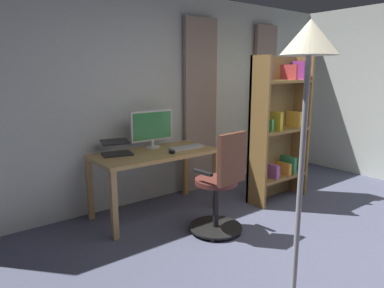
# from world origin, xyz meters

# --- Properties ---
(ground_plane) EXTENTS (7.49, 7.49, 0.00)m
(ground_plane) POSITION_xyz_m (0.00, 0.00, 0.00)
(ground_plane) COLOR #4C4F66
(back_room_partition) EXTENTS (5.76, 0.10, 2.63)m
(back_room_partition) POSITION_xyz_m (0.00, -2.64, 1.31)
(back_room_partition) COLOR silver
(back_room_partition) RESTS_ON ground
(curtain_left_panel) EXTENTS (0.45, 0.06, 2.35)m
(curtain_left_panel) POSITION_xyz_m (-1.65, -2.53, 1.17)
(curtain_left_panel) COLOR gray
(curtain_left_panel) RESTS_ON ground
(curtain_right_panel) EXTENTS (0.53, 0.06, 2.35)m
(curtain_right_panel) POSITION_xyz_m (-0.35, -2.53, 1.17)
(curtain_right_panel) COLOR gray
(curtain_right_panel) RESTS_ON ground
(desk) EXTENTS (1.42, 0.70, 0.75)m
(desk) POSITION_xyz_m (0.64, -2.13, 0.65)
(desk) COLOR tan
(desk) RESTS_ON ground
(office_chair) EXTENTS (0.56, 0.56, 1.07)m
(office_chair) POSITION_xyz_m (0.38, -1.28, 0.50)
(office_chair) COLOR black
(office_chair) RESTS_ON ground
(computer_monitor) EXTENTS (0.57, 0.18, 0.45)m
(computer_monitor) POSITION_xyz_m (0.53, -2.37, 1.00)
(computer_monitor) COLOR white
(computer_monitor) RESTS_ON desk
(computer_keyboard) EXTENTS (0.43, 0.14, 0.02)m
(computer_keyboard) POSITION_xyz_m (0.24, -2.05, 0.76)
(computer_keyboard) COLOR #B7BCC1
(computer_keyboard) RESTS_ON desk
(laptop) EXTENTS (0.38, 0.39, 0.15)m
(laptop) POSITION_xyz_m (1.03, -2.30, 0.80)
(laptop) COLOR #232328
(laptop) RESTS_ON desk
(computer_mouse) EXTENTS (0.06, 0.10, 0.04)m
(computer_mouse) POSITION_xyz_m (0.53, -1.95, 0.76)
(computer_mouse) COLOR black
(computer_mouse) RESTS_ON desk
(bookshelf) EXTENTS (0.87, 0.30, 1.84)m
(bookshelf) POSITION_xyz_m (-0.89, -1.62, 0.92)
(bookshelf) COLOR olive
(bookshelf) RESTS_ON ground
(floor_lamp) EXTENTS (0.29, 0.29, 1.91)m
(floor_lamp) POSITION_xyz_m (1.10, 0.14, 1.56)
(floor_lamp) COLOR black
(floor_lamp) RESTS_ON ground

